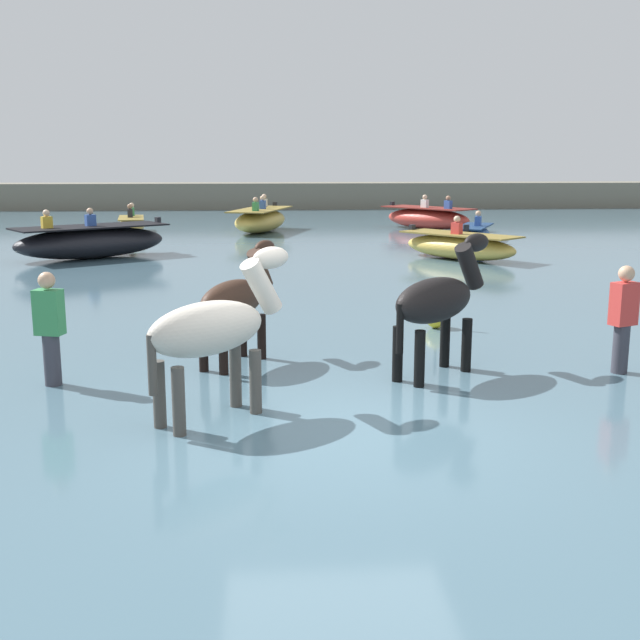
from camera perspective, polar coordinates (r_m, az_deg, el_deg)
ground_plane at (r=8.13m, az=1.58°, el=-9.60°), size 120.00×120.00×0.00m
water_surface at (r=17.78m, az=-1.46°, el=2.54°), size 90.00×90.00×0.26m
horse_lead_pinto at (r=8.20m, az=-7.69°, el=-0.87°), size 1.60×1.45×2.00m
horse_trailing_black at (r=9.88m, az=8.48°, el=1.20°), size 1.57×1.45×1.98m
horse_flank_dark_bay at (r=10.40m, az=-6.09°, el=1.27°), size 1.15×1.58×1.83m
boat_far_offshore at (r=30.53m, az=7.76°, el=7.28°), size 3.48×3.80×1.30m
boat_far_inshore at (r=22.34m, az=-16.15°, el=5.42°), size 4.29×3.58×1.35m
boat_mid_outer at (r=29.70m, az=-13.41°, el=6.70°), size 1.31×2.73×1.03m
boat_near_port at (r=21.54m, az=10.01°, el=5.24°), size 3.11×3.37×1.17m
boat_distant_east at (r=29.14m, az=-4.30°, el=7.17°), size 2.54×4.29×1.32m
boat_near_starboard at (r=25.88m, az=10.99°, el=6.10°), size 1.98×2.94×1.02m
person_wading_close at (r=9.93m, az=-18.82°, el=-1.06°), size 0.36×0.27×1.63m
person_wading_mid at (r=10.64m, az=20.93°, el=-0.39°), size 0.37×0.31×1.63m
channel_buoy at (r=12.79m, az=8.36°, el=0.20°), size 0.34×0.34×0.78m
far_shoreline at (r=42.63m, az=-2.91°, el=8.76°), size 80.00×2.40×1.60m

